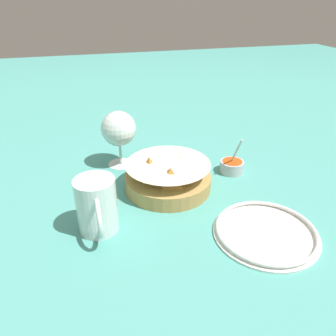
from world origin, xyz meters
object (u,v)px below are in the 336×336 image
Objects in this scene: food_basket at (168,177)px; beer_mug at (97,208)px; sauce_cup at (232,166)px; wine_glass at (119,130)px; side_plate at (266,232)px.

beer_mug reaches higher than food_basket.
wine_glass reaches higher than sauce_cup.
sauce_cup is at bearing 99.89° from food_basket.
side_plate is at bearing 71.10° from beer_mug.
wine_glass is 0.29m from beer_mug.
food_basket is at bearing 122.36° from beer_mug.
beer_mug is at bearing -17.62° from wine_glass.
beer_mug reaches higher than sauce_cup.
beer_mug is (0.15, -0.37, 0.04)m from sauce_cup.
food_basket is 1.90× the size of sauce_cup.
beer_mug is (0.28, -0.09, -0.05)m from wine_glass.
side_plate is at bearing 32.45° from food_basket.
food_basket is 0.22m from beer_mug.
beer_mug is (0.11, -0.18, 0.02)m from food_basket.
food_basket is 0.27m from side_plate.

